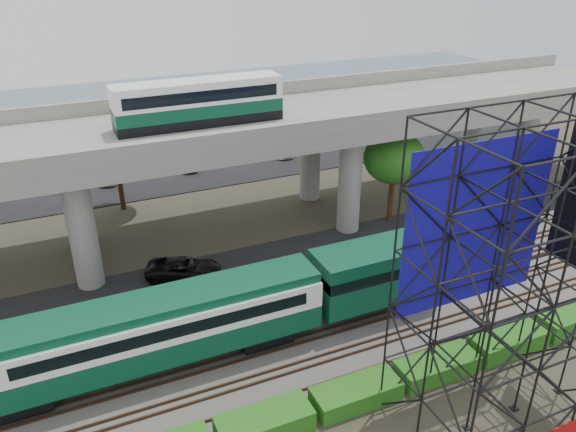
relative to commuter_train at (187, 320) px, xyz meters
name	(u,v)px	position (x,y,z in m)	size (l,w,h in m)	color
ground	(302,356)	(5.92, -2.00, -2.88)	(140.00, 140.00, 0.00)	#474233
ballast_bed	(288,334)	(5.92, 0.00, -2.78)	(90.00, 12.00, 0.20)	slate
service_road	(240,267)	(5.92, 8.50, -2.84)	(90.00, 5.00, 0.08)	black
parking_lot	(165,162)	(5.92, 32.00, -2.84)	(90.00, 18.00, 0.08)	black
harbor_water	(129,111)	(5.92, 54.00, -2.87)	(140.00, 40.00, 0.03)	#475F75
rail_tracks	(288,331)	(5.92, 0.00, -2.60)	(90.00, 9.52, 0.16)	#472D1E
commuter_train	(187,320)	(0.00, 0.00, 0.00)	(29.30, 3.06, 4.30)	black
overpass	(210,136)	(5.87, 14.00, 5.33)	(80.00, 12.00, 12.40)	#9E9B93
scaffold_tower	(518,291)	(12.44, -9.98, 4.59)	(9.36, 6.36, 15.00)	black
hedge_strip	(356,393)	(6.93, -6.30, -2.32)	(34.60, 1.80, 1.20)	#1B5E15
trees	(150,178)	(1.26, 14.17, 2.69)	(40.94, 16.94, 7.69)	#382314
suv	(184,269)	(1.91, 8.66, -2.09)	(2.36, 5.13, 1.43)	black
parked_cars	(170,157)	(6.33, 31.51, -2.18)	(34.83, 9.61, 1.31)	silver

